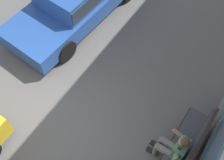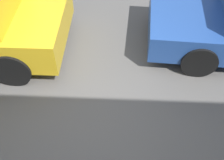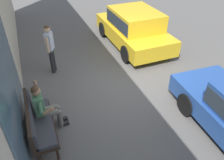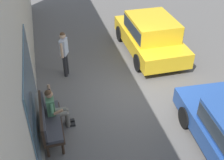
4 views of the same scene
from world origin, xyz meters
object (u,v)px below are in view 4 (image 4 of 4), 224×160
Objects in this scene: bench at (48,120)px; person_on_phone at (55,108)px; parked_car_mid at (151,34)px; pedestrian_standing at (64,51)px.

person_on_phone is (0.32, -0.22, 0.13)m from bench.
pedestrian_standing is (-0.83, 3.58, 0.18)m from parked_car_mid.
bench is 1.24× the size of person_on_phone.
parked_car_mid is (3.79, -4.40, 0.25)m from bench.
pedestrian_standing is at bearing -15.50° from bench.
bench is 5.81m from parked_car_mid.
pedestrian_standing is (2.96, -0.82, 0.43)m from bench.
parked_car_mid is (3.47, -4.17, 0.13)m from person_on_phone.
pedestrian_standing is at bearing -12.71° from person_on_phone.
pedestrian_standing is at bearing 103.09° from parked_car_mid.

